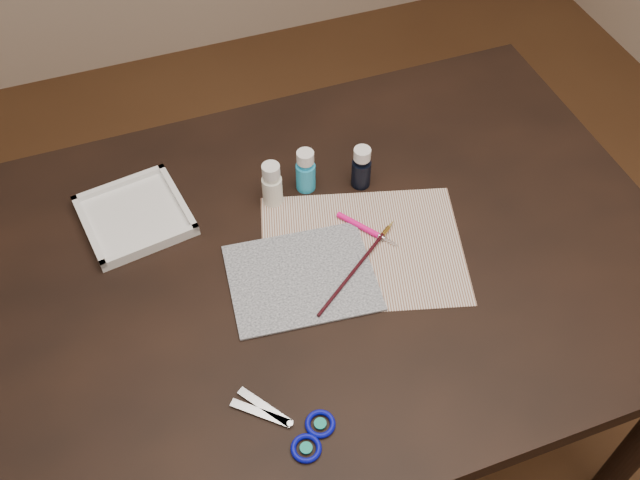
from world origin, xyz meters
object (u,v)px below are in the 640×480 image
object	(u,v)px
canvas	(302,277)
paint_bottle_white	(272,184)
paper	(362,249)
paint_bottle_cyan	(306,170)
scissors	(279,423)
palette_tray	(135,215)
paint_bottle_navy	(361,167)

from	to	relation	value
canvas	paint_bottle_white	xyz separation A→B (m)	(0.01, 0.19, 0.04)
paper	paint_bottle_white	xyz separation A→B (m)	(-0.12, 0.17, 0.05)
paint_bottle_cyan	scissors	xyz separation A→B (m)	(-0.20, -0.46, -0.04)
paper	paint_bottle_cyan	xyz separation A→B (m)	(-0.05, 0.18, 0.05)
paint_bottle_white	palette_tray	size ratio (longest dim) A/B	0.51
paper	paint_bottle_white	bearing A→B (deg)	124.62
scissors	paint_bottle_navy	bearing A→B (deg)	-84.29
paint_bottle_cyan	scissors	bearing A→B (deg)	-114.09
scissors	paint_bottle_cyan	bearing A→B (deg)	-72.62
scissors	palette_tray	size ratio (longest dim) A/B	0.97
paint_bottle_white	paint_bottle_cyan	distance (m)	0.07
paint_bottle_cyan	canvas	bearing A→B (deg)	-111.30
paper	paint_bottle_cyan	bearing A→B (deg)	103.95
canvas	palette_tray	bearing A→B (deg)	136.24
canvas	paint_bottle_white	world-z (taller)	paint_bottle_white
paint_bottle_navy	palette_tray	xyz separation A→B (m)	(-0.43, 0.06, -0.03)
paint_bottle_cyan	paint_bottle_navy	bearing A→B (deg)	-15.10
paint_bottle_cyan	scissors	distance (m)	0.50
canvas	paint_bottle_navy	size ratio (longest dim) A/B	2.77
canvas	paint_bottle_white	size ratio (longest dim) A/B	2.69
paper	paint_bottle_cyan	size ratio (longest dim) A/B	3.94
canvas	paint_bottle_navy	distance (m)	0.26
paper	paint_bottle_white	distance (m)	0.21
canvas	paint_bottle_cyan	xyz separation A→B (m)	(0.08, 0.21, 0.04)
paper	paint_bottle_navy	bearing A→B (deg)	69.15
paper	paint_bottle_white	world-z (taller)	paint_bottle_white
paper	palette_tray	bearing A→B (deg)	150.33
paper	scissors	distance (m)	0.37
paint_bottle_navy	paper	bearing A→B (deg)	-110.85
paint_bottle_white	scissors	world-z (taller)	paint_bottle_white
canvas	paint_bottle_cyan	size ratio (longest dim) A/B	2.74
paint_bottle_cyan	paint_bottle_navy	size ratio (longest dim) A/B	1.01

